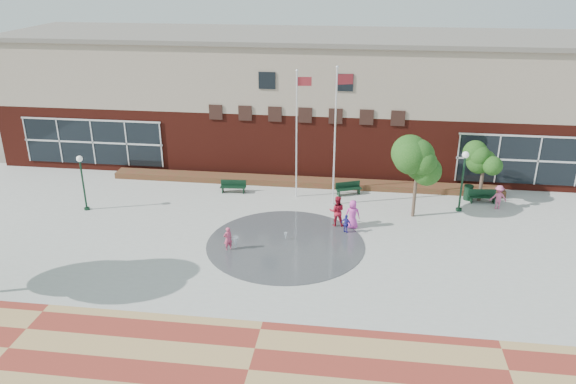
# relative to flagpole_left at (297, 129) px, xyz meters

# --- Properties ---
(ground) EXTENTS (120.00, 120.00, 0.00)m
(ground) POSITION_rel_flagpole_left_xyz_m (0.17, -9.54, -4.50)
(ground) COLOR #666056
(ground) RESTS_ON ground
(plaza_concrete) EXTENTS (46.00, 18.00, 0.01)m
(plaza_concrete) POSITION_rel_flagpole_left_xyz_m (0.17, -5.54, -4.49)
(plaza_concrete) COLOR #A8A8A0
(plaza_concrete) RESTS_ON ground
(paver_band) EXTENTS (46.00, 6.00, 0.01)m
(paver_band) POSITION_rel_flagpole_left_xyz_m (0.17, -16.54, -4.49)
(paver_band) COLOR maroon
(paver_band) RESTS_ON ground
(splash_pad) EXTENTS (8.40, 8.40, 0.01)m
(splash_pad) POSITION_rel_flagpole_left_xyz_m (0.17, -6.54, -4.49)
(splash_pad) COLOR #383A3D
(splash_pad) RESTS_ON ground
(library_building) EXTENTS (44.40, 10.40, 9.20)m
(library_building) POSITION_rel_flagpole_left_xyz_m (0.17, 7.94, 0.15)
(library_building) COLOR #53170F
(library_building) RESTS_ON ground
(flower_bed) EXTENTS (26.00, 1.20, 0.40)m
(flower_bed) POSITION_rel_flagpole_left_xyz_m (0.17, 2.06, -4.50)
(flower_bed) COLOR maroon
(flower_bed) RESTS_ON ground
(flagpole_left) EXTENTS (0.94, 0.22, 8.08)m
(flagpole_left) POSITION_rel_flagpole_left_xyz_m (0.00, 0.00, 0.00)
(flagpole_left) COLOR white
(flagpole_left) RESTS_ON ground
(flagpole_right) EXTENTS (1.00, 0.41, 8.50)m
(flagpole_right) POSITION_rel_flagpole_left_xyz_m (2.39, -0.90, 0.25)
(flagpole_right) COLOR white
(flagpole_right) RESTS_ON ground
(lamp_left) EXTENTS (0.36, 0.36, 3.45)m
(lamp_left) POSITION_rel_flagpole_left_xyz_m (-12.36, -3.71, -2.36)
(lamp_left) COLOR black
(lamp_left) RESTS_ON ground
(lamp_right) EXTENTS (0.40, 0.40, 3.76)m
(lamp_right) POSITION_rel_flagpole_left_xyz_m (9.92, -0.89, -2.16)
(lamp_right) COLOR black
(lamp_right) RESTS_ON ground
(bench_left) EXTENTS (1.67, 0.56, 0.83)m
(bench_left) POSITION_rel_flagpole_left_xyz_m (-4.17, 0.11, -4.23)
(bench_left) COLOR black
(bench_left) RESTS_ON ground
(bench_mid) EXTENTS (1.71, 1.07, 0.84)m
(bench_mid) POSITION_rel_flagpole_left_xyz_m (3.25, 0.75, -4.23)
(bench_mid) COLOR black
(bench_mid) RESTS_ON ground
(bench_right) EXTENTS (1.70, 0.61, 0.84)m
(bench_right) POSITION_rel_flagpole_left_xyz_m (11.54, 0.56, -4.23)
(bench_right) COLOR black
(bench_right) RESTS_ON ground
(trash_can) EXTENTS (0.58, 0.58, 0.95)m
(trash_can) POSITION_rel_flagpole_left_xyz_m (10.72, 0.94, -4.01)
(trash_can) COLOR black
(trash_can) RESTS_ON ground
(tree_mid) EXTENTS (2.81, 2.81, 4.73)m
(tree_mid) POSITION_rel_flagpole_left_xyz_m (7.12, -2.06, -1.05)
(tree_mid) COLOR #463429
(tree_mid) RESTS_ON ground
(tree_small_right) EXTENTS (2.29, 2.29, 3.92)m
(tree_small_right) POSITION_rel_flagpole_left_xyz_m (11.41, 0.86, -1.64)
(tree_small_right) COLOR #463429
(tree_small_right) RESTS_ON ground
(water_jet_a) EXTENTS (0.35, 0.35, 0.68)m
(water_jet_a) POSITION_rel_flagpole_left_xyz_m (-2.33, -7.45, -4.50)
(water_jet_a) COLOR white
(water_jet_a) RESTS_ON ground
(water_jet_b) EXTENTS (0.18, 0.18, 0.42)m
(water_jet_b) POSITION_rel_flagpole_left_xyz_m (0.10, -6.07, -4.50)
(water_jet_b) COLOR white
(water_jet_b) RESTS_ON ground
(child_splash) EXTENTS (0.56, 0.54, 1.30)m
(child_splash) POSITION_rel_flagpole_left_xyz_m (-2.70, -7.55, -3.85)
(child_splash) COLOR #D14366
(child_splash) RESTS_ON ground
(adult_red) EXTENTS (0.91, 0.73, 1.81)m
(adult_red) POSITION_rel_flagpole_left_xyz_m (2.73, -3.92, -3.59)
(adult_red) COLOR #AB182C
(adult_red) RESTS_ON ground
(adult_pink) EXTENTS (0.83, 0.55, 1.68)m
(adult_pink) POSITION_rel_flagpole_left_xyz_m (3.62, -4.09, -3.66)
(adult_pink) COLOR #DB41B4
(adult_pink) RESTS_ON ground
(child_blue) EXTENTS (0.69, 0.57, 1.10)m
(child_blue) POSITION_rel_flagpole_left_xyz_m (3.30, -4.77, -3.95)
(child_blue) COLOR #302DA3
(child_blue) RESTS_ON ground
(person_bench) EXTENTS (0.98, 0.57, 1.51)m
(person_bench) POSITION_rel_flagpole_left_xyz_m (12.28, -0.24, -3.75)
(person_bench) COLOR #D55787
(person_bench) RESTS_ON ground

